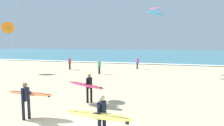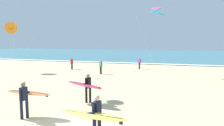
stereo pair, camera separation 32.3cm
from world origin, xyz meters
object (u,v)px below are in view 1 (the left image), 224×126
at_px(surfer_lead, 99,115).
at_px(kite_arc_rose_high, 156,11).
at_px(bystander_purple_top, 137,63).
at_px(bystander_red_top, 70,63).
at_px(bystander_green_top, 99,67).
at_px(kite_delta_amber_mid, 8,28).
at_px(surfer_trailing, 87,86).
at_px(surfer_third, 28,96).

xyz_separation_m(surfer_lead, kite_arc_rose_high, (0.87, 16.51, 5.91)).
height_order(kite_arc_rose_high, bystander_purple_top, kite_arc_rose_high).
distance_m(bystander_red_top, bystander_green_top, 5.35).
bearing_deg(kite_delta_amber_mid, surfer_lead, -38.88).
bearing_deg(bystander_red_top, surfer_trailing, -57.93).
distance_m(surfer_third, bystander_purple_top, 18.13).
bearing_deg(bystander_purple_top, kite_arc_rose_high, -49.77).
bearing_deg(bystander_purple_top, surfer_trailing, -92.41).
height_order(surfer_trailing, bystander_red_top, surfer_trailing).
height_order(surfer_trailing, kite_delta_amber_mid, kite_delta_amber_mid).
bearing_deg(surfer_trailing, bystander_green_top, 105.86).
height_order(surfer_third, kite_delta_amber_mid, kite_delta_amber_mid).
bearing_deg(surfer_trailing, surfer_lead, -62.01).
relative_size(surfer_lead, surfer_trailing, 1.05).
bearing_deg(bystander_green_top, kite_delta_amber_mid, -174.06).
distance_m(surfer_trailing, surfer_third, 3.24).
bearing_deg(kite_arc_rose_high, kite_delta_amber_mid, -167.95).
bearing_deg(bystander_red_top, bystander_green_top, -25.08).
height_order(surfer_trailing, bystander_purple_top, surfer_trailing).
distance_m(surfer_third, bystander_red_top, 16.08).
relative_size(surfer_lead, bystander_purple_top, 1.59).
bearing_deg(surfer_lead, bystander_purple_top, 94.47).
bearing_deg(bystander_green_top, surfer_trailing, -74.14).
bearing_deg(bystander_red_top, bystander_purple_top, 19.79).
bearing_deg(kite_arc_rose_high, bystander_green_top, -157.27).
bearing_deg(kite_delta_amber_mid, surfer_third, -43.80).
xyz_separation_m(surfer_trailing, kite_delta_amber_mid, (-13.86, 8.86, 4.19)).
height_order(kite_delta_amber_mid, kite_arc_rose_high, kite_arc_rose_high).
height_order(kite_delta_amber_mid, bystander_green_top, kite_delta_amber_mid).
bearing_deg(bystander_green_top, surfer_third, -85.37).
height_order(surfer_third, bystander_purple_top, surfer_third).
bearing_deg(kite_delta_amber_mid, surfer_trailing, -32.59).
bearing_deg(surfer_third, surfer_trailing, 55.97).
bearing_deg(bystander_red_top, kite_delta_amber_mid, -151.02).
distance_m(kite_arc_rose_high, bystander_red_top, 12.36).
height_order(kite_delta_amber_mid, bystander_purple_top, kite_delta_amber_mid).
distance_m(bystander_purple_top, bystander_green_top, 6.32).
bearing_deg(kite_delta_amber_mid, bystander_green_top, 5.94).
xyz_separation_m(kite_delta_amber_mid, bystander_red_top, (6.17, 3.42, -4.43)).
distance_m(kite_arc_rose_high, bystander_purple_top, 7.17).
bearing_deg(surfer_third, bystander_purple_top, 82.21).
relative_size(kite_arc_rose_high, bystander_purple_top, 4.63).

